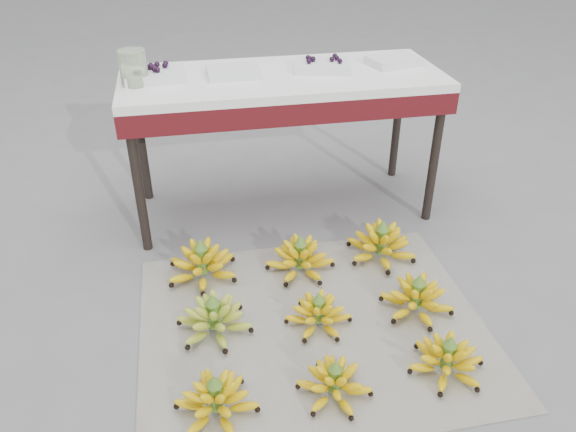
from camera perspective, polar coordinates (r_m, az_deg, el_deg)
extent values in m
plane|color=slate|center=(2.11, 4.07, -11.11)|extent=(60.00, 60.00, 0.00)
cube|color=silver|center=(2.11, 2.52, -11.10)|extent=(1.25, 1.05, 0.01)
ellipsoid|color=#FFE200|center=(1.82, -7.29, -18.37)|extent=(0.34, 0.34, 0.08)
ellipsoid|color=#FFE200|center=(1.79, -7.36, -17.69)|extent=(0.24, 0.24, 0.06)
ellipsoid|color=#FFE200|center=(1.77, -7.43, -17.02)|extent=(0.16, 0.16, 0.05)
cylinder|color=#4C7525|center=(1.79, -7.36, -17.69)|extent=(0.04, 0.04, 0.10)
cone|color=#4C7525|center=(1.75, -7.51, -16.26)|extent=(0.05, 0.05, 0.04)
ellipsoid|color=#FFE200|center=(1.86, 4.72, -16.85)|extent=(0.30, 0.30, 0.07)
ellipsoid|color=#FFE200|center=(1.84, 4.76, -16.21)|extent=(0.21, 0.21, 0.05)
ellipsoid|color=#FFE200|center=(1.82, 4.80, -15.60)|extent=(0.14, 0.14, 0.04)
cylinder|color=#4C7525|center=(1.84, 4.76, -16.21)|extent=(0.04, 0.04, 0.10)
cone|color=#4C7525|center=(1.79, 4.85, -14.89)|extent=(0.05, 0.05, 0.03)
ellipsoid|color=#FFE200|center=(1.99, 15.79, -14.15)|extent=(0.28, 0.28, 0.07)
ellipsoid|color=#FFE200|center=(1.97, 15.93, -13.48)|extent=(0.20, 0.20, 0.06)
ellipsoid|color=#FFE200|center=(1.95, 16.06, -12.83)|extent=(0.13, 0.13, 0.05)
cylinder|color=#4C7525|center=(1.97, 15.93, -13.48)|extent=(0.04, 0.04, 0.10)
cone|color=#4C7525|center=(1.92, 16.22, -12.09)|extent=(0.05, 0.05, 0.04)
ellipsoid|color=olive|center=(2.07, -7.48, -10.63)|extent=(0.34, 0.34, 0.08)
ellipsoid|color=olive|center=(2.05, -7.55, -9.89)|extent=(0.24, 0.24, 0.06)
ellipsoid|color=olive|center=(2.03, -7.61, -9.18)|extent=(0.16, 0.16, 0.05)
cylinder|color=#4C7525|center=(2.05, -7.55, -9.89)|extent=(0.04, 0.04, 0.11)
cone|color=#4C7525|center=(2.01, -7.69, -8.37)|extent=(0.05, 0.05, 0.04)
ellipsoid|color=#FFE200|center=(2.09, 3.10, -10.18)|extent=(0.29, 0.29, 0.07)
ellipsoid|color=#FFE200|center=(2.07, 3.12, -9.53)|extent=(0.20, 0.20, 0.05)
ellipsoid|color=#FFE200|center=(2.05, 3.15, -8.92)|extent=(0.13, 0.13, 0.04)
cylinder|color=#4C7525|center=(2.07, 3.12, -9.53)|extent=(0.04, 0.04, 0.10)
cone|color=#4C7525|center=(2.03, 3.17, -8.21)|extent=(0.05, 0.05, 0.04)
ellipsoid|color=#FFE200|center=(2.20, 12.90, -8.45)|extent=(0.35, 0.35, 0.08)
ellipsoid|color=#FFE200|center=(2.18, 13.01, -7.75)|extent=(0.25, 0.25, 0.06)
ellipsoid|color=#FFE200|center=(2.16, 13.11, -7.07)|extent=(0.16, 0.16, 0.05)
cylinder|color=#4C7525|center=(2.18, 13.01, -7.75)|extent=(0.04, 0.04, 0.11)
cone|color=#4C7525|center=(2.13, 13.23, -6.29)|extent=(0.05, 0.05, 0.04)
ellipsoid|color=#FFE200|center=(2.33, -8.68, -5.17)|extent=(0.31, 0.31, 0.09)
ellipsoid|color=#FFE200|center=(2.31, -8.75, -4.41)|extent=(0.22, 0.22, 0.07)
ellipsoid|color=#FFE200|center=(2.29, -8.82, -3.67)|extent=(0.14, 0.14, 0.05)
cylinder|color=#4C7525|center=(2.31, -8.75, -4.41)|extent=(0.05, 0.05, 0.12)
cone|color=#4C7525|center=(2.27, -8.91, -2.84)|extent=(0.06, 0.06, 0.04)
ellipsoid|color=#FFE200|center=(2.34, 1.25, -4.67)|extent=(0.37, 0.37, 0.08)
ellipsoid|color=#FFE200|center=(2.32, 1.26, -3.95)|extent=(0.26, 0.26, 0.06)
ellipsoid|color=#FFE200|center=(2.30, 1.27, -3.26)|extent=(0.17, 0.17, 0.05)
cylinder|color=#4C7525|center=(2.32, 1.26, -3.95)|extent=(0.05, 0.05, 0.11)
cone|color=#4C7525|center=(2.28, 1.28, -2.47)|extent=(0.05, 0.05, 0.04)
ellipsoid|color=#FFE200|center=(2.45, 9.41, -3.20)|extent=(0.34, 0.34, 0.09)
ellipsoid|color=#FFE200|center=(2.43, 9.49, -2.45)|extent=(0.24, 0.24, 0.07)
ellipsoid|color=#FFE200|center=(2.41, 9.56, -1.74)|extent=(0.16, 0.16, 0.05)
cylinder|color=#4C7525|center=(2.43, 9.49, -2.45)|extent=(0.05, 0.05, 0.12)
cone|color=#4C7525|center=(2.39, 9.64, -0.92)|extent=(0.06, 0.06, 0.04)
cylinder|color=black|center=(2.42, -14.97, 3.09)|extent=(0.04, 0.04, 0.64)
cylinder|color=black|center=(2.66, 14.64, 5.72)|extent=(0.04, 0.04, 0.64)
cylinder|color=black|center=(2.85, -14.71, 7.49)|extent=(0.04, 0.04, 0.64)
cylinder|color=black|center=(3.05, 11.05, 9.54)|extent=(0.04, 0.04, 0.64)
cube|color=#500F0F|center=(2.56, -0.56, 12.42)|extent=(1.41, 0.56, 0.09)
cube|color=white|center=(2.54, -0.57, 13.83)|extent=(1.41, 0.56, 0.04)
cube|color=silver|center=(2.52, -13.38, 13.76)|extent=(0.26, 0.20, 0.04)
sphere|color=black|center=(2.55, -13.17, 14.78)|extent=(0.02, 0.02, 0.02)
sphere|color=black|center=(2.47, -15.19, 13.97)|extent=(0.02, 0.02, 0.02)
sphere|color=black|center=(2.47, -13.13, 14.26)|extent=(0.02, 0.02, 0.02)
sphere|color=black|center=(2.52, -14.11, 14.46)|extent=(0.02, 0.02, 0.02)
sphere|color=black|center=(2.53, -12.40, 14.75)|extent=(0.02, 0.02, 0.02)
sphere|color=black|center=(2.52, -13.50, 14.51)|extent=(0.02, 0.02, 0.02)
sphere|color=black|center=(2.56, -12.32, 14.91)|extent=(0.02, 0.02, 0.02)
sphere|color=black|center=(2.54, -13.76, 14.64)|extent=(0.02, 0.02, 0.02)
sphere|color=black|center=(2.48, -13.42, 14.30)|extent=(0.02, 0.02, 0.02)
sphere|color=black|center=(2.53, -12.41, 14.73)|extent=(0.02, 0.02, 0.02)
sphere|color=black|center=(2.52, -13.79, 14.51)|extent=(0.02, 0.02, 0.02)
cube|color=silver|center=(2.51, -5.58, 14.36)|extent=(0.23, 0.17, 0.04)
cube|color=silver|center=(2.58, 3.52, 14.96)|extent=(0.27, 0.23, 0.04)
sphere|color=black|center=(2.58, 4.47, 15.60)|extent=(0.02, 0.02, 0.02)
sphere|color=black|center=(2.58, 2.29, 15.68)|extent=(0.02, 0.02, 0.02)
sphere|color=black|center=(2.60, 2.05, 15.78)|extent=(0.02, 0.02, 0.02)
sphere|color=black|center=(2.55, 5.29, 15.41)|extent=(0.02, 0.02, 0.02)
sphere|color=black|center=(2.54, 2.13, 15.44)|extent=(0.02, 0.02, 0.02)
sphere|color=black|center=(2.58, 2.58, 15.67)|extent=(0.02, 0.02, 0.02)
sphere|color=black|center=(2.60, 4.98, 15.70)|extent=(0.02, 0.02, 0.02)
sphere|color=black|center=(2.63, 4.78, 15.91)|extent=(0.02, 0.02, 0.02)
sphere|color=black|center=(2.57, 2.54, 15.63)|extent=(0.02, 0.02, 0.02)
cube|color=silver|center=(2.71, 10.69, 15.22)|extent=(0.25, 0.21, 0.04)
cylinder|color=beige|center=(2.46, -15.44, 14.33)|extent=(0.13, 0.13, 0.14)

